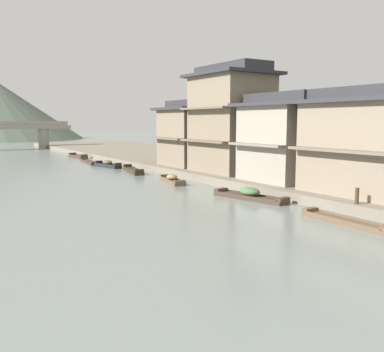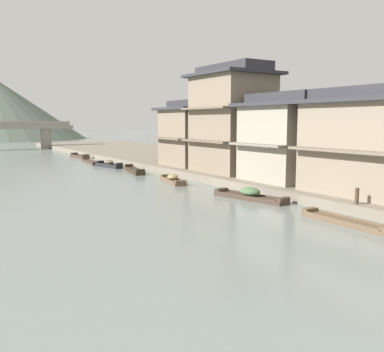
{
  "view_description": "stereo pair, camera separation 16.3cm",
  "coord_description": "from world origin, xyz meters",
  "px_view_note": "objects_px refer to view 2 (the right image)",
  "views": [
    {
      "loc": [
        -10.99,
        -1.68,
        4.75
      ],
      "look_at": [
        2.06,
        19.13,
        1.6
      ],
      "focal_mm": 40.06,
      "sensor_mm": 36.0,
      "label": 1
    },
    {
      "loc": [
        -10.85,
        -1.76,
        4.75
      ],
      "look_at": [
        2.06,
        19.13,
        1.6
      ],
      "focal_mm": 40.06,
      "sensor_mm": 36.0,
      "label": 2
    }
  ],
  "objects_px": {
    "boat_moored_far": "(90,162)",
    "boat_midriver_drifting": "(250,195)",
    "boat_crossing_west": "(109,165)",
    "house_waterfront_second": "(381,142)",
    "boat_upstream_distant": "(80,156)",
    "house_waterfront_far": "(198,133)",
    "house_waterfront_narrow": "(232,120)",
    "boat_moored_third": "(173,180)",
    "stone_bridge": "(4,132)",
    "house_waterfront_tall": "(286,138)",
    "mooring_post_dock_mid": "(357,196)",
    "boat_moored_second": "(134,170)",
    "boat_moored_nearest": "(345,221)"
  },
  "relations": [
    {
      "from": "boat_moored_second",
      "to": "mooring_post_dock_mid",
      "type": "xyz_separation_m",
      "value": [
        2.1,
        -22.79,
        0.8
      ]
    },
    {
      "from": "house_waterfront_second",
      "to": "mooring_post_dock_mid",
      "type": "xyz_separation_m",
      "value": [
        -3.63,
        -1.28,
        -2.58
      ]
    },
    {
      "from": "mooring_post_dock_mid",
      "to": "house_waterfront_far",
      "type": "bearing_deg",
      "value": 79.85
    },
    {
      "from": "boat_moored_second",
      "to": "house_waterfront_narrow",
      "type": "bearing_deg",
      "value": -56.75
    },
    {
      "from": "boat_crossing_west",
      "to": "boat_midriver_drifting",
      "type": "bearing_deg",
      "value": -88.23
    },
    {
      "from": "house_waterfront_narrow",
      "to": "stone_bridge",
      "type": "xyz_separation_m",
      "value": [
        -10.65,
        48.56,
        -1.84
      ]
    },
    {
      "from": "boat_moored_third",
      "to": "house_waterfront_narrow",
      "type": "distance_m",
      "value": 7.16
    },
    {
      "from": "house_waterfront_tall",
      "to": "boat_moored_third",
      "type": "bearing_deg",
      "value": 129.46
    },
    {
      "from": "boat_moored_far",
      "to": "house_waterfront_narrow",
      "type": "relative_size",
      "value": 0.68
    },
    {
      "from": "boat_moored_nearest",
      "to": "boat_moored_far",
      "type": "relative_size",
      "value": 0.82
    },
    {
      "from": "boat_moored_nearest",
      "to": "boat_midriver_drifting",
      "type": "distance_m",
      "value": 7.27
    },
    {
      "from": "boat_midriver_drifting",
      "to": "house_waterfront_narrow",
      "type": "height_order",
      "value": "house_waterfront_narrow"
    },
    {
      "from": "boat_moored_far",
      "to": "house_waterfront_narrow",
      "type": "height_order",
      "value": "house_waterfront_narrow"
    },
    {
      "from": "house_waterfront_narrow",
      "to": "mooring_post_dock_mid",
      "type": "xyz_separation_m",
      "value": [
        -3.16,
        -14.77,
        -3.89
      ]
    },
    {
      "from": "boat_midriver_drifting",
      "to": "boat_moored_far",
      "type": "bearing_deg",
      "value": 91.79
    },
    {
      "from": "boat_crossing_west",
      "to": "house_waterfront_second",
      "type": "distance_m",
      "value": 27.91
    },
    {
      "from": "boat_crossing_west",
      "to": "house_waterfront_far",
      "type": "xyz_separation_m",
      "value": [
        6.21,
        -7.43,
        3.3
      ]
    },
    {
      "from": "boat_moored_second",
      "to": "boat_moored_third",
      "type": "xyz_separation_m",
      "value": [
        -0.19,
        -7.73,
        0.05
      ]
    },
    {
      "from": "boat_moored_far",
      "to": "boat_midriver_drifting",
      "type": "relative_size",
      "value": 1.14
    },
    {
      "from": "boat_moored_nearest",
      "to": "boat_crossing_west",
      "type": "bearing_deg",
      "value": 90.79
    },
    {
      "from": "house_waterfront_narrow",
      "to": "boat_moored_nearest",
      "type": "bearing_deg",
      "value": -108.33
    },
    {
      "from": "boat_crossing_west",
      "to": "house_waterfront_second",
      "type": "bearing_deg",
      "value": -77.27
    },
    {
      "from": "house_waterfront_narrow",
      "to": "boat_moored_third",
      "type": "bearing_deg",
      "value": 176.92
    },
    {
      "from": "house_waterfront_tall",
      "to": "boat_midriver_drifting",
      "type": "bearing_deg",
      "value": -156.23
    },
    {
      "from": "boat_crossing_west",
      "to": "mooring_post_dock_mid",
      "type": "xyz_separation_m",
      "value": [
        2.47,
        -28.32,
        0.7
      ]
    },
    {
      "from": "house_waterfront_second",
      "to": "boat_midriver_drifting",
      "type": "bearing_deg",
      "value": 137.42
    },
    {
      "from": "boat_crossing_west",
      "to": "mooring_post_dock_mid",
      "type": "relative_size",
      "value": 4.74
    },
    {
      "from": "boat_moored_nearest",
      "to": "boat_crossing_west",
      "type": "height_order",
      "value": "boat_crossing_west"
    },
    {
      "from": "boat_moored_nearest",
      "to": "house_waterfront_narrow",
      "type": "height_order",
      "value": "house_waterfront_narrow"
    },
    {
      "from": "stone_bridge",
      "to": "house_waterfront_second",
      "type": "bearing_deg",
      "value": -79.83
    },
    {
      "from": "boat_moored_far",
      "to": "mooring_post_dock_mid",
      "type": "relative_size",
      "value": 7.15
    },
    {
      "from": "boat_moored_nearest",
      "to": "house_waterfront_second",
      "type": "relative_size",
      "value": 0.58
    },
    {
      "from": "boat_moored_second",
      "to": "boat_upstream_distant",
      "type": "bearing_deg",
      "value": 88.34
    },
    {
      "from": "boat_midriver_drifting",
      "to": "stone_bridge",
      "type": "xyz_separation_m",
      "value": [
        -5.7,
        57.06,
        2.78
      ]
    },
    {
      "from": "house_waterfront_tall",
      "to": "house_waterfront_far",
      "type": "height_order",
      "value": "same"
    },
    {
      "from": "house_waterfront_tall",
      "to": "mooring_post_dock_mid",
      "type": "distance_m",
      "value": 9.38
    },
    {
      "from": "house_waterfront_narrow",
      "to": "house_waterfront_far",
      "type": "xyz_separation_m",
      "value": [
        0.58,
        6.12,
        -1.3
      ]
    },
    {
      "from": "mooring_post_dock_mid",
      "to": "boat_moored_second",
      "type": "bearing_deg",
      "value": 95.26
    },
    {
      "from": "boat_moored_nearest",
      "to": "boat_moored_second",
      "type": "distance_m",
      "value": 23.79
    },
    {
      "from": "boat_midriver_drifting",
      "to": "stone_bridge",
      "type": "height_order",
      "value": "stone_bridge"
    },
    {
      "from": "boat_crossing_west",
      "to": "stone_bridge",
      "type": "bearing_deg",
      "value": 98.16
    },
    {
      "from": "house_waterfront_tall",
      "to": "boat_moored_far",
      "type": "bearing_deg",
      "value": 102.93
    },
    {
      "from": "boat_crossing_west",
      "to": "house_waterfront_second",
      "type": "relative_size",
      "value": 0.47
    },
    {
      "from": "boat_moored_nearest",
      "to": "house_waterfront_far",
      "type": "height_order",
      "value": "house_waterfront_far"
    },
    {
      "from": "house_waterfront_narrow",
      "to": "boat_upstream_distant",
      "type": "bearing_deg",
      "value": 100.09
    },
    {
      "from": "boat_midriver_drifting",
      "to": "house_waterfront_second",
      "type": "relative_size",
      "value": 0.62
    },
    {
      "from": "boat_moored_third",
      "to": "boat_midriver_drifting",
      "type": "height_order",
      "value": "boat_midriver_drifting"
    },
    {
      "from": "boat_midriver_drifting",
      "to": "house_waterfront_narrow",
      "type": "xyz_separation_m",
      "value": [
        4.95,
        8.51,
        4.62
      ]
    },
    {
      "from": "boat_upstream_distant",
      "to": "house_waterfront_far",
      "type": "xyz_separation_m",
      "value": [
        5.3,
        -20.4,
        3.39
      ]
    },
    {
      "from": "boat_moored_second",
      "to": "boat_moored_third",
      "type": "height_order",
      "value": "boat_moored_third"
    }
  ]
}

